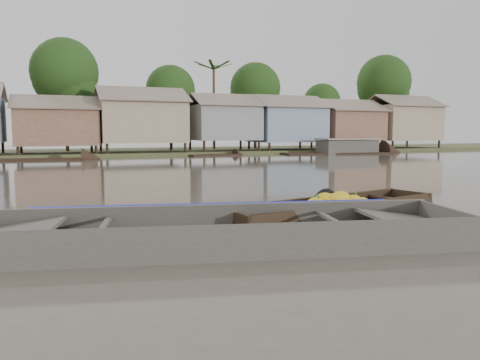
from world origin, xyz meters
name	(u,v)px	position (x,y,z in m)	size (l,w,h in m)	color
ground	(281,226)	(0.00, 0.00, 0.00)	(120.00, 120.00, 0.00)	#51493E
riverbank	(142,117)	(3.03, 31.86, 3.07)	(120.00, 12.47, 10.22)	#384723
banana_boat	(333,210)	(1.55, 0.49, 0.15)	(5.75, 2.54, 0.81)	black
viewer_boat	(224,240)	(-1.58, -1.00, 0.08)	(8.68, 4.06, 0.68)	#3D3833
distant_boats	(287,153)	(12.77, 24.01, 0.20)	(46.47, 15.66, 1.38)	black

